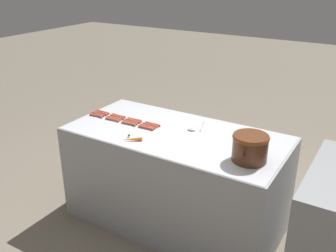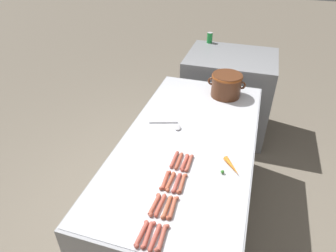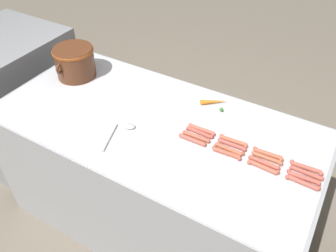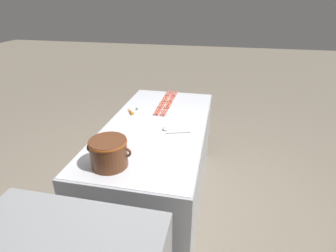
# 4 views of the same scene
# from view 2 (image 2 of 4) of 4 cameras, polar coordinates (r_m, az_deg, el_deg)

# --- Properties ---
(ground_plane) EXTENTS (20.00, 20.00, 0.00)m
(ground_plane) POSITION_cam_2_polar(r_m,az_deg,el_deg) (2.80, 3.23, -17.49)
(ground_plane) COLOR #756B5B
(griddle_counter) EXTENTS (0.94, 1.92, 0.91)m
(griddle_counter) POSITION_cam_2_polar(r_m,az_deg,el_deg) (2.46, 3.57, -10.94)
(griddle_counter) COLOR #9EA0A5
(griddle_counter) RESTS_ON ground_plane
(back_cabinet) EXTENTS (0.99, 0.80, 0.98)m
(back_cabinet) POSITION_cam_2_polar(r_m,az_deg,el_deg) (3.67, 11.31, 5.98)
(back_cabinet) COLOR gray
(back_cabinet) RESTS_ON ground_plane
(hot_dog_0) EXTENTS (0.03, 0.17, 0.02)m
(hot_dog_0) POSITION_cam_2_polar(r_m,az_deg,el_deg) (1.58, -5.09, -19.88)
(hot_dog_0) COLOR #B35244
(hot_dog_0) RESTS_ON griddle_counter
(hot_dog_1) EXTENTS (0.03, 0.17, 0.02)m
(hot_dog_1) POSITION_cam_2_polar(r_m,az_deg,el_deg) (1.69, -2.59, -14.82)
(hot_dog_1) COLOR #B45742
(hot_dog_1) RESTS_ON griddle_counter
(hot_dog_2) EXTENTS (0.03, 0.17, 0.02)m
(hot_dog_2) POSITION_cam_2_polar(r_m,az_deg,el_deg) (1.82, -0.52, -10.35)
(hot_dog_2) COLOR #B6523D
(hot_dog_2) RESTS_ON griddle_counter
(hot_dog_3) EXTENTS (0.02, 0.17, 0.02)m
(hot_dog_3) POSITION_cam_2_polar(r_m,az_deg,el_deg) (1.96, 1.21, -6.41)
(hot_dog_3) COLOR #BA5545
(hot_dog_3) RESTS_ON griddle_counter
(hot_dog_4) EXTENTS (0.03, 0.17, 0.02)m
(hot_dog_4) POSITION_cam_2_polar(r_m,az_deg,el_deg) (1.58, -3.83, -20.07)
(hot_dog_4) COLOR #B65244
(hot_dog_4) RESTS_ON griddle_counter
(hot_dog_5) EXTENTS (0.03, 0.17, 0.02)m
(hot_dog_5) POSITION_cam_2_polar(r_m,az_deg,el_deg) (1.69, -1.43, -14.92)
(hot_dog_5) COLOR #BA5241
(hot_dog_5) RESTS_ON griddle_counter
(hot_dog_6) EXTENTS (0.03, 0.17, 0.02)m
(hot_dog_6) POSITION_cam_2_polar(r_m,az_deg,el_deg) (1.81, 0.53, -10.60)
(hot_dog_6) COLOR #BB5A3E
(hot_dog_6) RESTS_ON griddle_counter
(hot_dog_7) EXTENTS (0.03, 0.17, 0.02)m
(hot_dog_7) POSITION_cam_2_polar(r_m,az_deg,el_deg) (1.94, 2.12, -6.72)
(hot_dog_7) COLOR #B2563F
(hot_dog_7) RESTS_ON griddle_counter
(hot_dog_8) EXTENTS (0.02, 0.17, 0.02)m
(hot_dog_8) POSITION_cam_2_polar(r_m,az_deg,el_deg) (1.56, -2.53, -20.58)
(hot_dog_8) COLOR #B65144
(hot_dog_8) RESTS_ON griddle_counter
(hot_dog_9) EXTENTS (0.03, 0.17, 0.02)m
(hot_dog_9) POSITION_cam_2_polar(r_m,az_deg,el_deg) (1.68, -0.20, -15.29)
(hot_dog_9) COLOR #B45C3F
(hot_dog_9) RESTS_ON griddle_counter
(hot_dog_10) EXTENTS (0.03, 0.17, 0.02)m
(hot_dog_10) POSITION_cam_2_polar(r_m,az_deg,el_deg) (1.80, 1.69, -10.83)
(hot_dog_10) COLOR #B15146
(hot_dog_10) RESTS_ON griddle_counter
(hot_dog_11) EXTENTS (0.03, 0.17, 0.02)m
(hot_dog_11) POSITION_cam_2_polar(r_m,az_deg,el_deg) (1.94, 3.22, -6.97)
(hot_dog_11) COLOR #B94F41
(hot_dog_11) RESTS_ON griddle_counter
(hot_dog_12) EXTENTS (0.03, 0.17, 0.02)m
(hot_dog_12) POSITION_cam_2_polar(r_m,az_deg,el_deg) (1.56, -1.14, -20.63)
(hot_dog_12) COLOR #B45444
(hot_dog_12) RESTS_ON griddle_counter
(hot_dog_13) EXTENTS (0.03, 0.17, 0.02)m
(hot_dog_13) POSITION_cam_2_polar(r_m,az_deg,el_deg) (1.68, 0.91, -15.40)
(hot_dog_13) COLOR #BD5A41
(hot_dog_13) RESTS_ON griddle_counter
(hot_dog_14) EXTENTS (0.03, 0.17, 0.02)m
(hot_dog_14) POSITION_cam_2_polar(r_m,az_deg,el_deg) (1.80, 2.72, -10.94)
(hot_dog_14) COLOR #BD5C42
(hot_dog_14) RESTS_ON griddle_counter
(hot_dog_15) EXTENTS (0.03, 0.17, 0.02)m
(hot_dog_15) POSITION_cam_2_polar(r_m,az_deg,el_deg) (1.93, 4.08, -7.10)
(hot_dog_15) COLOR #B65946
(hot_dog_15) RESTS_ON griddle_counter
(bean_pot) EXTENTS (0.33, 0.27, 0.21)m
(bean_pot) POSITION_cam_2_polar(r_m,az_deg,el_deg) (2.69, 11.14, 7.91)
(bean_pot) COLOR #562D19
(bean_pot) RESTS_ON griddle_counter
(serving_spoon) EXTENTS (0.27, 0.12, 0.02)m
(serving_spoon) POSITION_cam_2_polar(r_m,az_deg,el_deg) (2.27, 0.94, 0.04)
(serving_spoon) COLOR #B7B7BC
(serving_spoon) RESTS_ON griddle_counter
(carrot) EXTENTS (0.13, 0.16, 0.03)m
(carrot) POSITION_cam_2_polar(r_m,az_deg,el_deg) (1.94, 12.08, -7.61)
(carrot) COLOR orange
(carrot) RESTS_ON griddle_counter
(soda_can) EXTENTS (0.07, 0.07, 0.13)m
(soda_can) POSITION_cam_2_polar(r_m,az_deg,el_deg) (3.80, 8.01, 16.43)
(soda_can) COLOR #1E8C38
(soda_can) RESTS_ON back_cabinet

